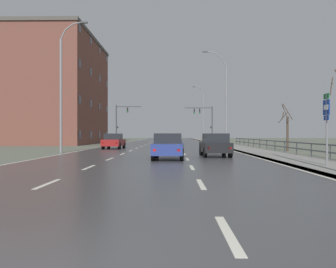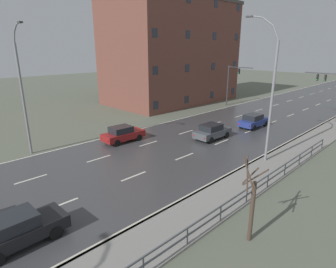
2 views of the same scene
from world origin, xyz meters
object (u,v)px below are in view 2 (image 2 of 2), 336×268
at_px(brick_building, 172,52).
at_px(car_near_left, 123,134).
at_px(street_lamp_midground, 270,94).
at_px(traffic_signal_left, 232,80).
at_px(car_near_right, 18,229).
at_px(street_lamp_left_bank, 23,94).
at_px(traffic_signal_right, 332,88).
at_px(car_far_right, 254,121).
at_px(car_mid_centre, 212,131).

bearing_deg(brick_building, car_near_left, -57.35).
distance_m(street_lamp_midground, traffic_signal_left, 22.86).
bearing_deg(traffic_signal_left, car_near_right, -71.76).
distance_m(street_lamp_left_bank, car_near_right, 13.43).
distance_m(street_lamp_midground, traffic_signal_right, 17.88).
bearing_deg(car_far_right, traffic_signal_right, 63.03).
bearing_deg(car_mid_centre, traffic_signal_right, 71.77).
distance_m(street_lamp_left_bank, traffic_signal_left, 30.30).
distance_m(street_lamp_midground, car_mid_centre, 8.05).
bearing_deg(brick_building, traffic_signal_left, 20.06).
distance_m(car_near_right, car_near_left, 15.12).
bearing_deg(brick_building, car_far_right, -16.26).
height_order(traffic_signal_left, car_near_left, traffic_signal_left).
bearing_deg(car_far_right, brick_building, 165.20).
bearing_deg(car_near_right, brick_building, 122.67).
distance_m(street_lamp_midground, car_near_right, 18.32).
distance_m(traffic_signal_left, car_mid_centre, 18.17).
distance_m(traffic_signal_left, brick_building, 11.07).
distance_m(car_mid_centre, brick_building, 22.95).
bearing_deg(street_lamp_left_bank, traffic_signal_right, 65.00).
relative_size(street_lamp_midground, car_near_right, 2.69).
bearing_deg(street_lamp_midground, street_lamp_left_bank, -139.38).
xyz_separation_m(street_lamp_midground, street_lamp_left_bank, (-14.88, -12.77, -0.19)).
xyz_separation_m(street_lamp_left_bank, traffic_signal_left, (0.25, 30.28, -1.20)).
relative_size(car_near_right, car_far_right, 1.00).
bearing_deg(car_mid_centre, car_near_right, -78.92).
distance_m(street_lamp_midground, car_near_left, 13.86).
height_order(traffic_signal_right, car_mid_centre, traffic_signal_right).
height_order(car_near_right, brick_building, brick_building).
bearing_deg(car_mid_centre, brick_building, 146.81).
distance_m(traffic_signal_left, car_near_right, 36.95).
relative_size(car_mid_centre, brick_building, 0.19).
bearing_deg(street_lamp_left_bank, traffic_signal_left, 89.52).
distance_m(street_lamp_left_bank, car_mid_centre, 17.32).
height_order(street_lamp_left_bank, car_far_right, street_lamp_left_bank).
relative_size(car_near_left, car_far_right, 1.01).
height_order(street_lamp_midground, car_near_right, street_lamp_midground).
distance_m(car_near_left, brick_building, 23.96).
bearing_deg(car_mid_centre, street_lamp_left_bank, -119.17).
bearing_deg(car_near_right, traffic_signal_left, 106.96).
distance_m(street_lamp_midground, street_lamp_left_bank, 19.61).
xyz_separation_m(traffic_signal_left, car_near_left, (2.65, -22.72, -3.23)).
relative_size(traffic_signal_right, traffic_signal_left, 0.97).
distance_m(traffic_signal_right, traffic_signal_left, 14.02).
height_order(street_lamp_midground, car_far_right, street_lamp_midground).
bearing_deg(car_near_left, brick_building, 124.84).
bearing_deg(car_far_right, traffic_signal_left, 136.56).
distance_m(car_near_left, car_far_right, 15.15).
xyz_separation_m(street_lamp_left_bank, traffic_signal_right, (14.27, 30.59, -1.08)).
xyz_separation_m(street_lamp_midground, car_near_left, (-11.98, -5.21, -4.62)).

